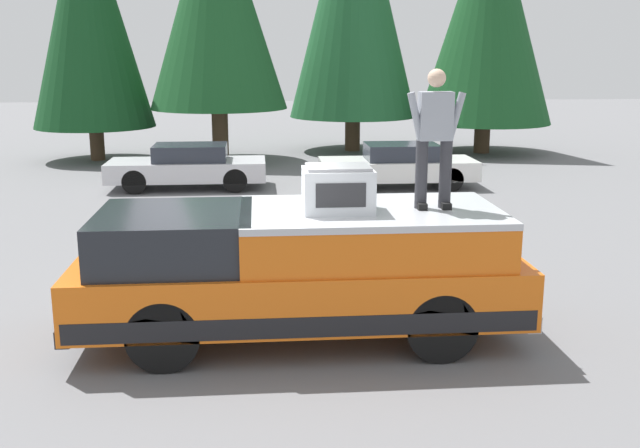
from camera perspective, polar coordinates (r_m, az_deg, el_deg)
ground_plane at (r=9.77m, az=-6.38°, el=-8.13°), size 90.00×90.00×0.00m
pickup_truck at (r=9.21m, az=-1.56°, el=-3.64°), size 2.01×5.54×1.65m
compressor_unit at (r=8.88m, az=1.39°, el=2.73°), size 0.65×0.84×0.56m
person_on_truck_bed at (r=9.10m, az=8.87°, el=6.81°), size 0.29×0.72×1.69m
parked_car_white at (r=19.71m, az=6.08°, el=4.52°), size 1.64×4.10×1.16m
parked_car_silver at (r=19.76m, az=-10.17°, el=4.41°), size 1.64×4.10×1.16m
conifer_far_left at (r=26.88m, az=12.88°, el=15.78°), size 4.64×4.64×8.73m
conifer_center_right at (r=25.53m, az=-17.51°, el=15.52°), size 3.90×3.90×8.56m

